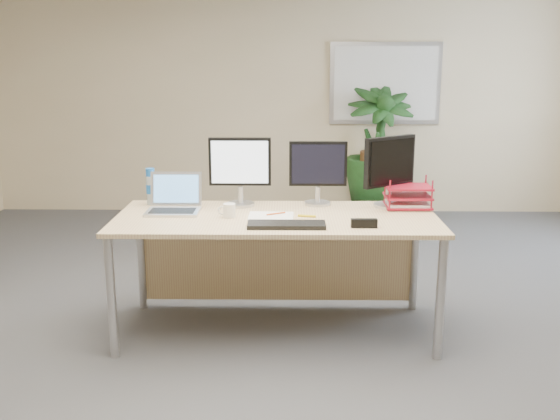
{
  "coord_description": "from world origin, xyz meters",
  "views": [
    {
      "loc": [
        0.11,
        -3.51,
        1.85
      ],
      "look_at": [
        0.03,
        0.35,
        0.9
      ],
      "focal_mm": 40.0,
      "sensor_mm": 36.0,
      "label": 1
    }
  ],
  "objects_px": {
    "monitor_right": "(318,169)",
    "monitor_left": "(240,167)",
    "desk": "(277,236)",
    "floor_plant": "(377,155)",
    "laptop": "(174,202)"
  },
  "relations": [
    {
      "from": "monitor_right",
      "to": "monitor_left",
      "type": "bearing_deg",
      "value": -175.8
    },
    {
      "from": "desk",
      "to": "monitor_right",
      "type": "height_order",
      "value": "monitor_right"
    },
    {
      "from": "floor_plant",
      "to": "laptop",
      "type": "height_order",
      "value": "floor_plant"
    },
    {
      "from": "monitor_right",
      "to": "desk",
      "type": "bearing_deg",
      "value": -142.99
    },
    {
      "from": "desk",
      "to": "laptop",
      "type": "bearing_deg",
      "value": 179.49
    },
    {
      "from": "monitor_left",
      "to": "monitor_right",
      "type": "relative_size",
      "value": 1.07
    },
    {
      "from": "monitor_right",
      "to": "laptop",
      "type": "bearing_deg",
      "value": -168.04
    },
    {
      "from": "floor_plant",
      "to": "monitor_left",
      "type": "relative_size",
      "value": 3.1
    },
    {
      "from": "desk",
      "to": "monitor_left",
      "type": "distance_m",
      "value": 0.55
    },
    {
      "from": "desk",
      "to": "floor_plant",
      "type": "xyz_separation_m",
      "value": [
        1.1,
        3.07,
        0.1
      ]
    },
    {
      "from": "desk",
      "to": "monitor_right",
      "type": "relative_size",
      "value": 4.72
    },
    {
      "from": "monitor_left",
      "to": "desk",
      "type": "bearing_deg",
      "value": -33.83
    },
    {
      "from": "monitor_right",
      "to": "floor_plant",
      "type": "bearing_deg",
      "value": 74.14
    },
    {
      "from": "desk",
      "to": "monitor_left",
      "type": "height_order",
      "value": "monitor_left"
    },
    {
      "from": "floor_plant",
      "to": "monitor_right",
      "type": "distance_m",
      "value": 2.98
    }
  ]
}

